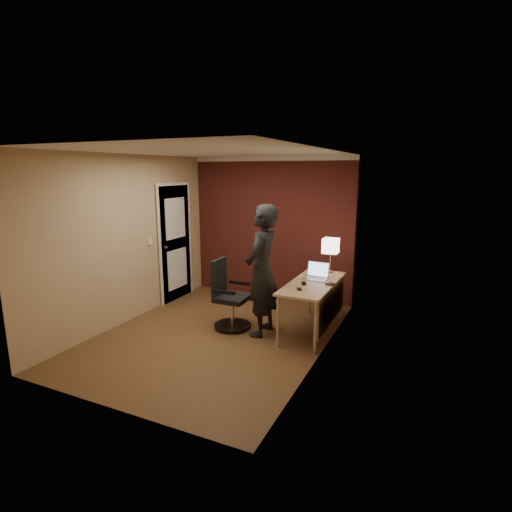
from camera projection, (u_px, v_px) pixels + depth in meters
name	position (u px, v px, depth m)	size (l,w,h in m)	color
room	(247.00, 224.00, 6.84)	(4.00, 4.00, 4.00)	brown
desk	(318.00, 292.00, 5.58)	(0.60, 1.50, 0.73)	tan
desk_lamp	(331.00, 246.00, 5.99)	(0.22, 0.22, 0.54)	silver
laptop	(317.00, 274.00, 5.77)	(0.35, 0.28, 0.23)	silver
mouse	(304.00, 283.00, 5.47)	(0.06, 0.10, 0.03)	black
phone	(299.00, 289.00, 5.24)	(0.06, 0.12, 0.01)	black
wallet	(330.00, 284.00, 5.47)	(0.09, 0.11, 0.02)	black
office_chair	(228.00, 299.00, 5.79)	(0.54, 0.56, 0.99)	black
person	(262.00, 271.00, 5.48)	(0.67, 0.44, 1.83)	black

